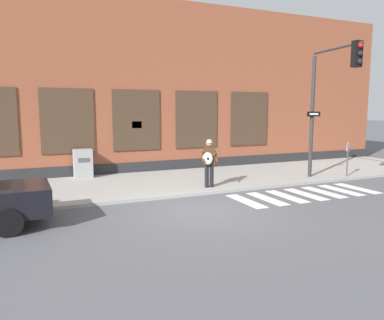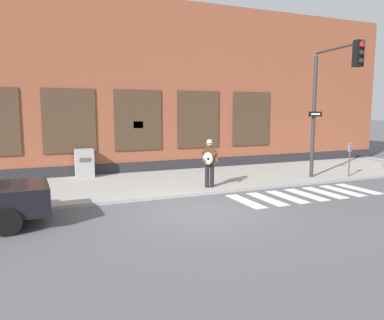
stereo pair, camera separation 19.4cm
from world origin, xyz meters
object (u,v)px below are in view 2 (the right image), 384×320
(utility_box, at_px, (84,163))
(parking_meter, at_px, (350,154))
(busker, at_px, (209,161))
(traffic_light, at_px, (331,90))

(utility_box, bearing_deg, parking_meter, -22.07)
(busker, bearing_deg, traffic_light, -9.31)
(traffic_light, distance_m, parking_meter, 3.08)
(parking_meter, height_order, utility_box, parking_meter)
(traffic_light, xyz_separation_m, utility_box, (-8.56, 4.60, -2.93))
(parking_meter, bearing_deg, utility_box, 157.93)
(traffic_light, bearing_deg, utility_box, 151.71)
(busker, xyz_separation_m, traffic_light, (4.69, -0.77, 2.54))
(traffic_light, bearing_deg, busker, 170.69)
(busker, height_order, utility_box, busker)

